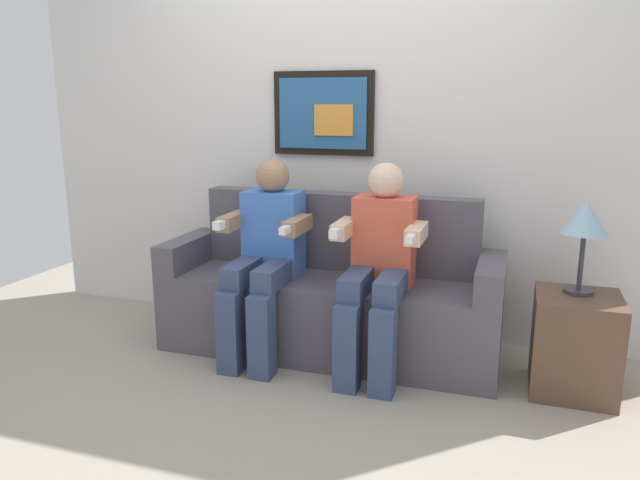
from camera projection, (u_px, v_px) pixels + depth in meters
ground_plane at (311, 373)px, 3.22m from camera, size 5.61×5.61×0.00m
back_wall_assembly at (351, 122)px, 3.63m from camera, size 4.31×0.10×2.60m
couch at (330, 299)px, 3.45m from camera, size 1.91×0.58×0.90m
person_on_left at (265, 252)px, 3.33m from camera, size 0.46×0.56×1.11m
person_on_right at (379, 262)px, 3.13m from camera, size 0.46×0.56×1.11m
side_table_right at (575, 344)px, 2.97m from camera, size 0.40×0.40×0.50m
table_lamp at (585, 222)px, 2.87m from camera, size 0.22×0.22×0.46m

